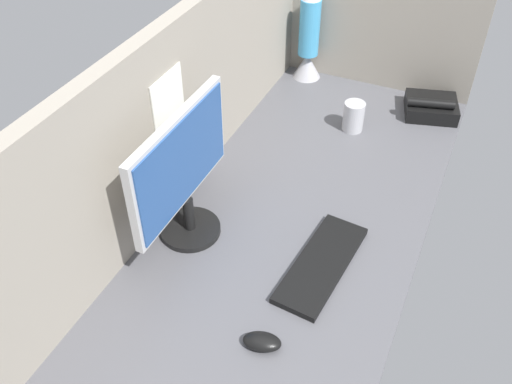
{
  "coord_description": "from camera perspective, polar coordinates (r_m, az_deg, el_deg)",
  "views": [
    {
      "loc": [
        -121.04,
        -42.14,
        118.96
      ],
      "look_at": [
        -8.57,
        0.0,
        14.0
      ],
      "focal_mm": 39.25,
      "sensor_mm": 36.0,
      "label": 1
    }
  ],
  "objects": [
    {
      "name": "cubicle_wall_back",
      "position": [
        1.71,
        -7.68,
        8.7
      ],
      "size": [
        180.0,
        5.5,
        56.46
      ],
      "color": "gray",
      "rests_on": "ground_plane"
    },
    {
      "name": "mug_steel",
      "position": [
        2.09,
        9.91,
        7.59
      ],
      "size": [
        7.64,
        7.64,
        11.12
      ],
      "color": "#B2B2B7",
      "rests_on": "ground_plane"
    },
    {
      "name": "lava_lamp",
      "position": [
        2.36,
        5.38,
        15.0
      ],
      "size": [
        11.48,
        11.48,
        37.57
      ],
      "color": "#A5A5AD",
      "rests_on": "ground_plane"
    },
    {
      "name": "desk_phone",
      "position": [
        2.26,
        17.4,
        8.27
      ],
      "size": [
        21.41,
        22.81,
        8.8
      ],
      "color": "black",
      "rests_on": "ground_plane"
    },
    {
      "name": "cubicle_wall_side",
      "position": [
        2.31,
        12.46,
        17.13
      ],
      "size": [
        5.0,
        80.0,
        56.46
      ],
      "primitive_type": "cube",
      "color": "gray",
      "rests_on": "ground_plane"
    },
    {
      "name": "ground_plane",
      "position": [
        1.76,
        3.78,
        -2.19
      ],
      "size": [
        180.0,
        80.0,
        3.0
      ],
      "primitive_type": "cube",
      "color": "#515156"
    },
    {
      "name": "mouse",
      "position": [
        1.41,
        0.62,
        -15.01
      ],
      "size": [
        7.67,
        10.64,
        3.4
      ],
      "primitive_type": "ellipsoid",
      "rotation": [
        0.0,
        0.0,
        0.23
      ],
      "color": "black",
      "rests_on": "ground_plane"
    },
    {
      "name": "keyboard",
      "position": [
        1.59,
        6.69,
        -7.3
      ],
      "size": [
        38.06,
        16.43,
        2.0
      ],
      "primitive_type": "cube",
      "rotation": [
        0.0,
        0.0,
        -0.09
      ],
      "color": "black",
      "rests_on": "ground_plane"
    },
    {
      "name": "monitor",
      "position": [
        1.54,
        -7.52,
        2.04
      ],
      "size": [
        45.72,
        18.0,
        40.43
      ],
      "color": "black",
      "rests_on": "ground_plane"
    }
  ]
}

